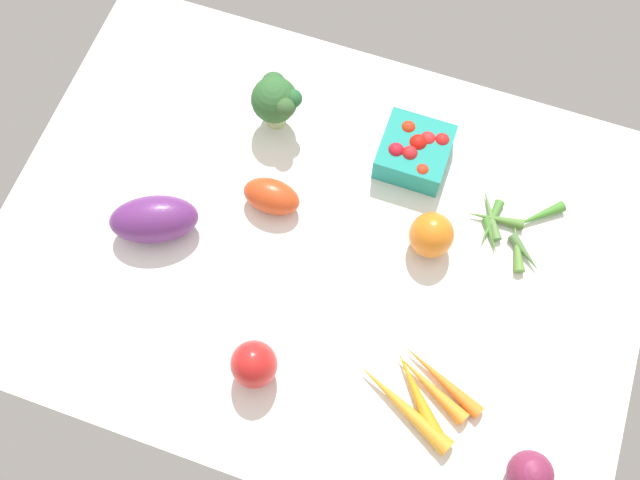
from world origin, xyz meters
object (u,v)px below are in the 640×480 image
bell_pepper_red (254,364)px  broccoli_head (276,99)px  okra_pile (509,228)px  red_onion_near_basket (530,474)px  bell_pepper_orange (431,235)px  eggplant (154,219)px  roma_tomato (272,196)px  berry_basket (415,151)px  carrot_bunch (419,395)px

bell_pepper_red → broccoli_head: bearing=-73.9°
okra_pile → red_onion_near_basket: bearing=107.3°
broccoli_head → bell_pepper_orange: broccoli_head is taller
eggplant → red_onion_near_basket: 67.96cm
bell_pepper_red → roma_tomato: size_ratio=0.96×
bell_pepper_orange → berry_basket: bearing=-64.5°
roma_tomato → bell_pepper_orange: size_ratio=1.15×
broccoli_head → eggplant: bearing=66.1°
carrot_bunch → bell_pepper_orange: 24.77cm
berry_basket → bell_pepper_red: (12.20, 42.47, 1.47)cm
eggplant → red_onion_near_basket: eggplant is taller
roma_tomato → broccoli_head: size_ratio=0.89×
bell_pepper_red → berry_basket: bearing=-106.0°
carrot_bunch → bell_pepper_orange: bell_pepper_orange is taller
red_onion_near_basket → bell_pepper_red: bearing=-2.2°
eggplant → bell_pepper_orange: (-42.40, -11.72, 0.32)cm
eggplant → bell_pepper_orange: 43.99cm
broccoli_head → okra_pile: 43.70cm
berry_basket → okra_pile: size_ratio=0.73×
eggplant → bell_pepper_red: size_ratio=1.55×
roma_tomato → okra_pile: (-38.02, -8.12, -1.99)cm
bell_pepper_red → bell_pepper_orange: 34.11cm
carrot_bunch → roma_tomato: size_ratio=2.11×
berry_basket → roma_tomato: (19.67, 15.49, -0.23)cm
red_onion_near_basket → bell_pepper_red: bell_pepper_red is taller
bell_pepper_orange → eggplant: bearing=15.4°
berry_basket → bell_pepper_orange: size_ratio=1.37×
red_onion_near_basket → broccoli_head: size_ratio=0.62×
berry_basket → broccoli_head: (24.38, 0.20, 3.49)cm
berry_basket → carrot_bunch: bearing=107.6°
eggplant → broccoli_head: size_ratio=1.33×
berry_basket → broccoli_head: size_ratio=1.06×
berry_basket → red_onion_near_basket: red_onion_near_basket is taller
red_onion_near_basket → broccoli_head: broccoli_head is taller
carrot_bunch → bell_pepper_orange: bearing=-77.4°
okra_pile → bell_pepper_red: bearing=49.0°
red_onion_near_basket → bell_pepper_orange: size_ratio=0.80×
bell_pepper_orange → bell_pepper_red: bearing=56.3°
red_onion_near_basket → roma_tomato: 57.09cm
eggplant → broccoli_head: (-11.32, -25.60, 2.77)cm
roma_tomato → carrot_bunch: bearing=144.5°
eggplant → roma_tomato: (-16.03, -10.31, -0.95)cm
red_onion_near_basket → bell_pepper_orange: 37.83cm
berry_basket → bell_pepper_red: bearing=74.0°
eggplant → roma_tomato: 19.08cm
berry_basket → carrot_bunch: 40.01cm
red_onion_near_basket → carrot_bunch: bearing=-18.7°
bell_pepper_orange → okra_pile: (-11.65, -6.71, -3.26)cm
red_onion_near_basket → roma_tomato: (49.42, -28.58, -0.45)cm
berry_basket → bell_pepper_orange: bell_pepper_orange is taller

